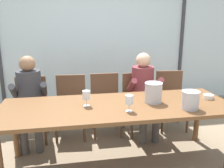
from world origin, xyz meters
The scene contains 17 objects.
ground centered at (0.00, 1.00, 0.00)m, with size 14.00×14.00×0.00m, color #847056.
window_glass_panel centered at (0.00, 2.19, 1.30)m, with size 7.78×0.03×2.60m, color silver.
window_mullion_right centered at (1.75, 2.17, 1.30)m, with size 0.06×0.06×2.60m, color #38383D.
hillside_vineyard centered at (0.00, 6.10, 1.06)m, with size 13.78×2.40×2.12m, color #568942.
dining_table centered at (0.00, 0.00, 0.66)m, with size 2.58×0.91×0.73m.
chair_near_curtain centered at (-1.06, 0.87, 0.50)m, with size 0.45×0.45×0.87m.
chair_left_of_center centered at (-0.51, 0.88, 0.50)m, with size 0.48×0.48×0.87m.
chair_center centered at (0.00, 0.90, 0.50)m, with size 0.44×0.44×0.87m.
chair_right_of_center centered at (0.49, 0.86, 0.50)m, with size 0.47×0.47×0.87m.
chair_near_window_right centered at (1.02, 0.90, 0.50)m, with size 0.48×0.48×0.87m.
person_charcoal_jacket centered at (-1.05, 0.73, 0.68)m, with size 0.49×0.63×1.19m.
person_maroon_top centered at (0.53, 0.73, 0.68)m, with size 0.47×0.61×1.19m.
ice_bucket_primary centered at (0.73, -0.25, 0.83)m, with size 0.19×0.19×0.20m.
ice_bucket_secondary centered at (0.42, 0.03, 0.85)m, with size 0.21×0.21×0.23m.
tasting_bowl centered at (1.12, 0.03, 0.75)m, with size 0.12×0.12×0.05m, color silver.
wine_glass_by_left_taster centered at (-0.34, 0.03, 0.84)m, with size 0.08×0.08×0.17m.
wine_glass_near_bucket centered at (0.08, -0.20, 0.84)m, with size 0.08×0.08×0.17m.
Camera 1 is at (-0.50, -2.50, 1.65)m, focal length 38.99 mm.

